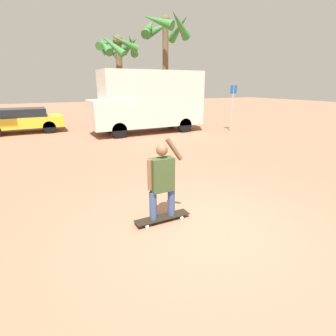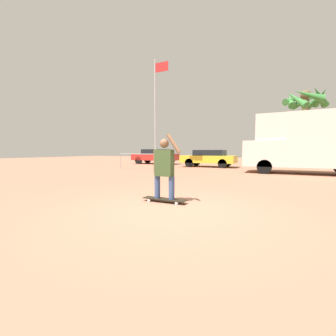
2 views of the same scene
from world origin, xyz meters
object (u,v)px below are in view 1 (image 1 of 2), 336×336
(palm_tree_center_background, at_px, (119,52))
(street_sign, at_px, (233,102))
(palm_tree_near_van, at_px, (165,34))
(camper_van, at_px, (149,100))
(person_skateboarder, at_px, (162,178))
(parked_car_yellow, at_px, (22,120))
(skateboard, at_px, (162,218))

(palm_tree_center_background, relative_size, street_sign, 2.36)
(palm_tree_near_van, bearing_deg, camper_van, -123.03)
(person_skateboarder, xyz_separation_m, camper_van, (3.84, 9.35, 0.85))
(person_skateboarder, bearing_deg, palm_tree_center_background, 74.80)
(person_skateboarder, distance_m, parked_car_yellow, 12.63)
(parked_car_yellow, xyz_separation_m, street_sign, (10.59, -4.78, 0.89))
(parked_car_yellow, xyz_separation_m, palm_tree_near_van, (10.66, 3.70, 5.59))
(person_skateboarder, relative_size, palm_tree_near_van, 0.20)
(camper_van, height_order, parked_car_yellow, camper_van)
(parked_car_yellow, distance_m, palm_tree_center_background, 8.33)
(palm_tree_near_van, bearing_deg, palm_tree_center_background, -170.13)
(street_sign, bearing_deg, parked_car_yellow, 155.73)
(skateboard, xyz_separation_m, palm_tree_near_van, (8.22, 16.09, 6.24))
(person_skateboarder, bearing_deg, palm_tree_near_van, 62.95)
(parked_car_yellow, bearing_deg, street_sign, -24.27)
(camper_van, relative_size, palm_tree_center_background, 1.03)
(skateboard, xyz_separation_m, camper_van, (3.84, 9.35, 1.68))
(camper_van, height_order, street_sign, camper_van)
(skateboard, bearing_deg, parked_car_yellow, 101.16)
(camper_van, bearing_deg, palm_tree_near_van, 56.97)
(skateboard, distance_m, palm_tree_near_van, 19.12)
(person_skateboarder, relative_size, palm_tree_center_background, 0.26)
(palm_tree_near_van, xyz_separation_m, palm_tree_center_background, (-4.04, -0.70, -1.54))
(skateboard, relative_size, street_sign, 0.44)
(parked_car_yellow, distance_m, street_sign, 11.65)
(parked_car_yellow, bearing_deg, camper_van, -25.80)
(person_skateboarder, relative_size, camper_van, 0.26)
(skateboard, relative_size, palm_tree_center_background, 0.19)
(parked_car_yellow, height_order, palm_tree_near_van, palm_tree_near_van)
(skateboard, height_order, palm_tree_center_background, palm_tree_center_background)
(parked_car_yellow, relative_size, palm_tree_near_van, 0.53)
(palm_tree_center_background, bearing_deg, parked_car_yellow, -155.62)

